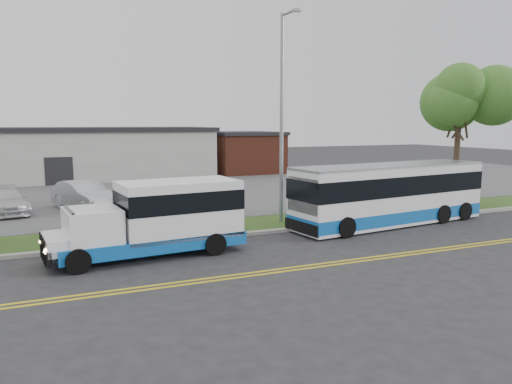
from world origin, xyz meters
name	(u,v)px	position (x,y,z in m)	size (l,w,h in m)	color
ground	(245,242)	(0.00, 0.00, 0.00)	(140.00, 140.00, 0.00)	#28282B
lane_line_north	(289,268)	(0.00, -3.85, 0.01)	(70.00, 0.12, 0.01)	yellow
lane_line_south	(294,270)	(0.00, -4.15, 0.01)	(70.00, 0.12, 0.01)	yellow
curb	(235,235)	(0.00, 1.10, 0.07)	(80.00, 0.30, 0.15)	#9E9B93
verge	(220,227)	(0.00, 2.90, 0.05)	(80.00, 3.30, 0.10)	#2E4818
parking_lot	(154,189)	(0.00, 17.00, 0.05)	(80.00, 25.00, 0.10)	#4C4C4F
commercial_building	(56,154)	(-6.00, 27.00, 2.18)	(25.40, 10.40, 4.35)	#9E9E99
brick_wing	(243,152)	(10.50, 26.00, 1.96)	(6.30, 7.30, 3.90)	brown
tree_east	(460,96)	(14.00, 3.00, 6.20)	(5.20, 5.20, 8.33)	#34251C
streetlight_near	(282,112)	(3.00, 2.73, 5.23)	(0.35, 1.53, 9.50)	gray
shuttle_bus	(161,216)	(-3.44, -0.45, 1.41)	(7.06, 2.83, 2.64)	#0F58AC
transit_bus	(390,194)	(7.57, 0.60, 1.43)	(10.38, 3.54, 2.82)	white
pedestrian	(93,223)	(-5.58, 1.90, 0.89)	(0.57, 0.38, 1.57)	black
parked_car_a	(84,195)	(-5.23, 9.86, 0.89)	(1.67, 4.78, 1.57)	#B3B6BB
parked_car_b	(6,201)	(-9.01, 10.38, 0.74)	(1.80, 4.44, 1.29)	silver
grocery_bag_left	(86,241)	(-5.88, 1.65, 0.26)	(0.32, 0.32, 0.32)	white
grocery_bag_right	(101,237)	(-5.28, 2.15, 0.26)	(0.32, 0.32, 0.32)	white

